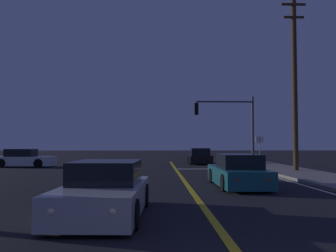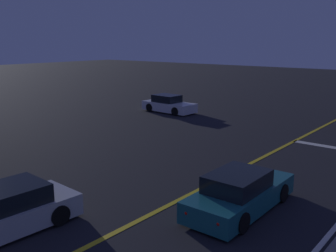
{
  "view_description": "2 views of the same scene",
  "coord_description": "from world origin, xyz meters",
  "views": [
    {
      "loc": [
        -1.31,
        -3.29,
        1.81
      ],
      "look_at": [
        -0.61,
        18.76,
        2.83
      ],
      "focal_mm": 38.56,
      "sensor_mm": 36.0,
      "label": 1
    },
    {
      "loc": [
        7.76,
        0.71,
        5.5
      ],
      "look_at": [
        -1.39,
        11.89,
        2.3
      ],
      "focal_mm": 41.27,
      "sensor_mm": 36.0,
      "label": 2
    }
  ],
  "objects": [
    {
      "name": "car_far_approaching_silver",
      "position": [
        -2.6,
        5.76,
        0.58
      ],
      "size": [
        2.12,
        4.49,
        1.34
      ],
      "rotation": [
        0.0,
        0.0,
        3.09
      ],
      "color": "#B2B5BA",
      "rests_on": "ground"
    },
    {
      "name": "car_parked_curb_white",
      "position": [
        -11.21,
        23.95,
        0.58
      ],
      "size": [
        4.41,
        1.99,
        1.34
      ],
      "rotation": [
        0.0,
        0.0,
        -1.61
      ],
      "color": "silver",
      "rests_on": "ground"
    },
    {
      "name": "car_lead_oncoming_teal",
      "position": [
        2.03,
        11.47,
        0.58
      ],
      "size": [
        1.9,
        4.73,
        1.34
      ],
      "rotation": [
        0.0,
        0.0,
        0.01
      ],
      "color": "#195960",
      "rests_on": "ground"
    },
    {
      "name": "lane_line_edge_right",
      "position": [
        4.9,
        11.43,
        0.01
      ],
      "size": [
        0.16,
        38.88,
        0.01
      ],
      "primitive_type": "cube",
      "color": "silver",
      "rests_on": "ground"
    },
    {
      "name": "lane_line_center",
      "position": [
        0.0,
        11.43,
        0.01
      ],
      "size": [
        0.2,
        38.88,
        0.01
      ],
      "primitive_type": "cube",
      "color": "gold",
      "rests_on": "ground"
    }
  ]
}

